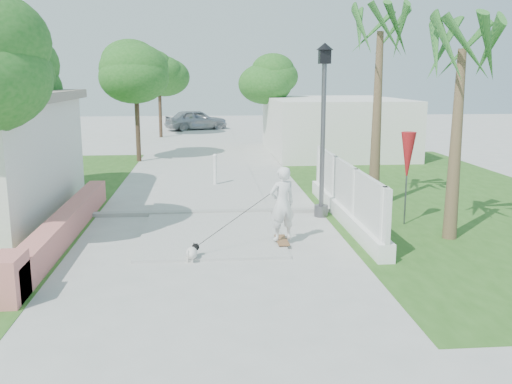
{
  "coord_description": "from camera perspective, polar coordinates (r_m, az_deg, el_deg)",
  "views": [
    {
      "loc": [
        -0.08,
        -8.87,
        3.62
      ],
      "look_at": [
        1.0,
        3.47,
        1.1
      ],
      "focal_mm": 40.0,
      "sensor_mm": 36.0,
      "label": 1
    }
  ],
  "objects": [
    {
      "name": "grass_right",
      "position": [
        18.65,
        17.4,
        -0.21
      ],
      "size": [
        8.0,
        20.0,
        0.01
      ],
      "primitive_type": "cube",
      "color": "#2A561B",
      "rests_on": "ground"
    },
    {
      "name": "tree_path_far",
      "position": [
        34.96,
        -9.65,
        11.67
      ],
      "size": [
        3.2,
        3.2,
        5.17
      ],
      "color": "#4C3826",
      "rests_on": "ground"
    },
    {
      "name": "tree_path_right",
      "position": [
        29.04,
        1.54,
        11.25
      ],
      "size": [
        3.0,
        3.0,
        4.79
      ],
      "color": "#4C3826",
      "rests_on": "ground"
    },
    {
      "name": "building_right",
      "position": [
        27.65,
        7.76,
        6.58
      ],
      "size": [
        6.0,
        8.0,
        2.6
      ],
      "primitive_type": "cube",
      "color": "silver",
      "rests_on": "ground"
    },
    {
      "name": "pink_wall",
      "position": [
        13.25,
        -18.94,
        -3.6
      ],
      "size": [
        0.45,
        8.2,
        0.8
      ],
      "color": "#C67265",
      "rests_on": "ground"
    },
    {
      "name": "street_lamp",
      "position": [
        14.72,
        6.73,
        6.77
      ],
      "size": [
        0.44,
        0.44,
        4.44
      ],
      "color": "#59595E",
      "rests_on": "ground"
    },
    {
      "name": "bollard",
      "position": [
        19.11,
        -4.12,
        2.33
      ],
      "size": [
        0.14,
        0.14,
        1.09
      ],
      "color": "white",
      "rests_on": "ground"
    },
    {
      "name": "path_strip",
      "position": [
        29.09,
        -4.84,
        4.37
      ],
      "size": [
        3.2,
        36.0,
        0.06
      ],
      "primitive_type": "cube",
      "color": "#B7B7B2",
      "rests_on": "ground"
    },
    {
      "name": "tree_path_left",
      "position": [
        25.02,
        -11.93,
        11.72
      ],
      "size": [
        3.4,
        3.4,
        5.23
      ],
      "color": "#4C3826",
      "rests_on": "ground"
    },
    {
      "name": "tree_left_mid",
      "position": [
        18.17,
        -22.69,
        10.24
      ],
      "size": [
        3.2,
        3.2,
        4.85
      ],
      "color": "#4C3826",
      "rests_on": "ground"
    },
    {
      "name": "skateboarder",
      "position": [
        12.01,
        -1.23,
        -2.39
      ],
      "size": [
        2.29,
        1.29,
        1.72
      ],
      "rotation": [
        0.0,
        0.0,
        3.5
      ],
      "color": "brown",
      "rests_on": "ground"
    },
    {
      "name": "palm_far",
      "position": [
        16.09,
        12.29,
        14.32
      ],
      "size": [
        1.8,
        1.8,
        5.3
      ],
      "color": "brown",
      "rests_on": "ground"
    },
    {
      "name": "parked_car",
      "position": [
        39.36,
        -6.0,
        7.19
      ],
      "size": [
        4.49,
        2.99,
        1.42
      ],
      "primitive_type": "imported",
      "rotation": [
        0.0,
        0.0,
        1.92
      ],
      "color": "#A5A6AC",
      "rests_on": "ground"
    },
    {
      "name": "palm_near",
      "position": [
        13.26,
        19.87,
        12.28
      ],
      "size": [
        1.8,
        1.8,
        4.7
      ],
      "color": "brown",
      "rests_on": "ground"
    },
    {
      "name": "ground",
      "position": [
        9.58,
        -4.24,
        -10.74
      ],
      "size": [
        90.0,
        90.0,
        0.0
      ],
      "primitive_type": "plane",
      "color": "#B7B7B2",
      "rests_on": "ground"
    },
    {
      "name": "patio_umbrella",
      "position": [
        14.36,
        14.92,
        3.37
      ],
      "size": [
        0.36,
        0.36,
        2.3
      ],
      "color": "#59595E",
      "rests_on": "ground"
    },
    {
      "name": "lattice_fence",
      "position": [
        14.63,
        8.86,
        -0.78
      ],
      "size": [
        0.35,
        7.0,
        1.5
      ],
      "color": "white",
      "rests_on": "ground"
    },
    {
      "name": "dog",
      "position": [
        11.47,
        -6.38,
        -5.99
      ],
      "size": [
        0.36,
        0.47,
        0.34
      ],
      "rotation": [
        0.0,
        0.0,
        -0.43
      ],
      "color": "silver",
      "rests_on": "ground"
    },
    {
      "name": "curb",
      "position": [
        15.29,
        -4.58,
        -2.04
      ],
      "size": [
        6.5,
        0.25,
        0.1
      ],
      "primitive_type": "cube",
      "color": "#999993",
      "rests_on": "ground"
    }
  ]
}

